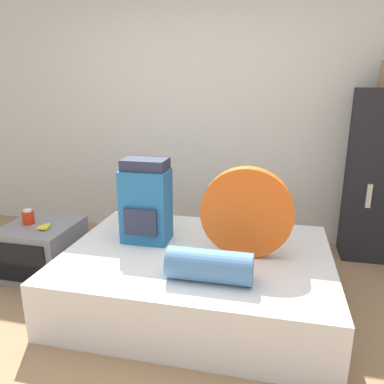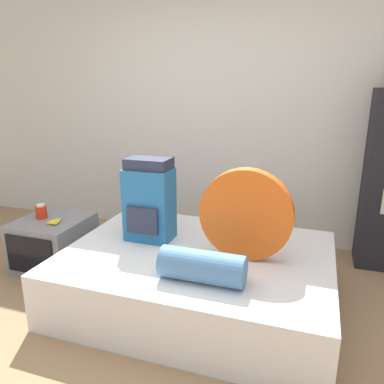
# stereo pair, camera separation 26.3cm
# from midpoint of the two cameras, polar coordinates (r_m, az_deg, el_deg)

# --- Properties ---
(ground_plane) EXTENTS (16.00, 16.00, 0.00)m
(ground_plane) POSITION_cam_midpoint_polar(r_m,az_deg,el_deg) (2.54, -10.84, -23.15)
(ground_plane) COLOR #997551
(wall_back) EXTENTS (8.00, 0.05, 2.60)m
(wall_back) POSITION_cam_midpoint_polar(r_m,az_deg,el_deg) (3.91, 0.10, 11.82)
(wall_back) COLOR silver
(wall_back) RESTS_ON ground_plane
(bed) EXTENTS (1.92, 1.42, 0.41)m
(bed) POSITION_cam_midpoint_polar(r_m,az_deg,el_deg) (2.87, -1.86, -12.79)
(bed) COLOR white
(bed) RESTS_ON ground_plane
(backpack) EXTENTS (0.36, 0.28, 0.65)m
(backpack) POSITION_cam_midpoint_polar(r_m,az_deg,el_deg) (2.89, -9.63, -1.54)
(backpack) COLOR #23669E
(backpack) RESTS_ON bed
(tent_bag) EXTENTS (0.64, 0.10, 0.64)m
(tent_bag) POSITION_cam_midpoint_polar(r_m,az_deg,el_deg) (2.60, 5.48, -3.21)
(tent_bag) COLOR #E05B19
(tent_bag) RESTS_ON bed
(sleeping_roll) EXTENTS (0.53, 0.20, 0.20)m
(sleeping_roll) POSITION_cam_midpoint_polar(r_m,az_deg,el_deg) (2.35, -0.56, -11.23)
(sleeping_roll) COLOR teal
(sleeping_roll) RESTS_ON bed
(television) EXTENTS (0.57, 0.61, 0.45)m
(television) POSITION_cam_midpoint_polar(r_m,az_deg,el_deg) (3.56, -23.87, -8.00)
(television) COLOR gray
(television) RESTS_ON ground_plane
(canister) EXTENTS (0.10, 0.10, 0.13)m
(canister) POSITION_cam_midpoint_polar(r_m,az_deg,el_deg) (3.52, -25.69, -3.50)
(canister) COLOR red
(canister) RESTS_ON television
(banana_bunch) EXTENTS (0.11, 0.15, 0.03)m
(banana_bunch) POSITION_cam_midpoint_polar(r_m,az_deg,el_deg) (3.37, -23.57, -4.90)
(banana_bunch) COLOR yellow
(banana_bunch) RESTS_ON television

